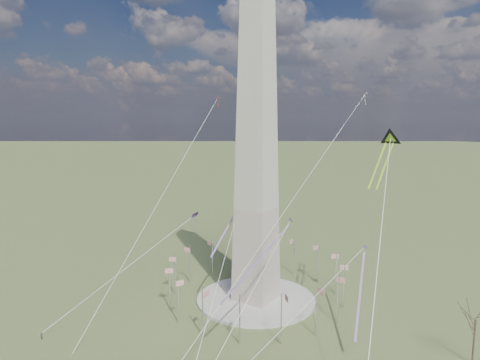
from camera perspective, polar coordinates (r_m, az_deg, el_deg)
The scene contains 13 objects.
ground at distance 135.59m, azimuth 2.14°, elevation -15.74°, with size 2000.00×2000.00×0.00m, color #3E5329.
plaza at distance 135.43m, azimuth 2.14°, elevation -15.58°, with size 36.00×36.00×0.80m, color #AFADA0.
washington_monument at distance 124.00m, azimuth 2.26°, elevation 4.94°, with size 15.56×15.56×100.00m.
flagpole_ring at distance 132.79m, azimuth 2.15°, elevation -12.87°, with size 54.40×54.40×13.00m.
tree_near at distance 112.71m, azimuth 28.95°, elevation -15.62°, with size 9.22×9.22×16.13m.
person_west at distance 124.96m, azimuth -24.93°, elevation -18.32°, with size 0.81×0.63×1.67m, color gray.
kite_delta_black at distance 122.53m, azimuth 19.28°, elevation 4.83°, with size 6.47×17.49×14.61m.
kite_diamond_purple at distance 149.14m, azimuth -6.01°, elevation -5.00°, with size 2.22×3.32×9.90m.
kite_streamer_left at distance 104.57m, azimuth 3.85°, elevation -8.94°, with size 7.10×23.38×16.32m.
kite_streamer_mid at distance 130.53m, azimuth -1.23°, elevation -5.40°, with size 3.85×19.82×13.64m.
kite_streamer_right at distance 117.25m, azimuth 15.93°, elevation -12.24°, with size 7.13×23.71×16.54m.
kite_small_red at distance 175.32m, azimuth -3.00°, elevation 10.70°, with size 1.59×1.50×4.45m.
kite_small_white at distance 164.81m, azimuth 16.35°, elevation 10.77°, with size 1.36×1.78×4.58m.
Camera 1 is at (64.09, -105.90, 55.34)m, focal length 32.00 mm.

